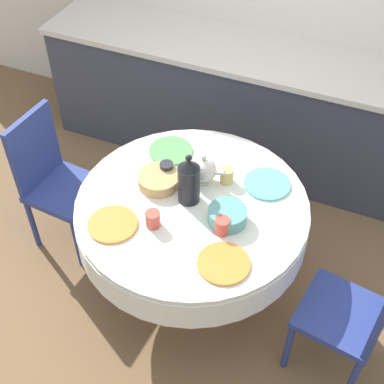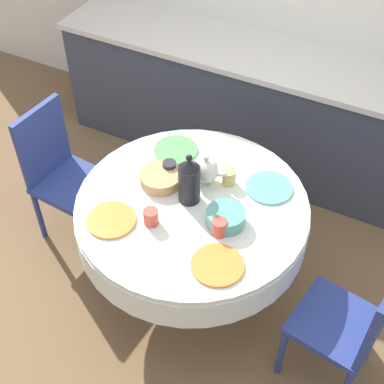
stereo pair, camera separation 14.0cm
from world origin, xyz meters
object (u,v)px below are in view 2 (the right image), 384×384
at_px(chair_right, 60,170).
at_px(coffee_carafe, 189,181).
at_px(teapot, 206,171).
at_px(chair_left, 354,322).

distance_m(chair_right, coffee_carafe, 1.01).
bearing_deg(teapot, chair_left, -18.89).
relative_size(coffee_carafe, teapot, 1.56).
bearing_deg(chair_right, teapot, 100.52).
xyz_separation_m(chair_left, chair_right, (-1.92, 0.23, 0.00)).
relative_size(chair_right, coffee_carafe, 3.06).
xyz_separation_m(chair_right, teapot, (0.96, 0.10, 0.32)).
height_order(chair_left, chair_right, same).
distance_m(coffee_carafe, teapot, 0.17).
relative_size(chair_right, teapot, 4.78).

